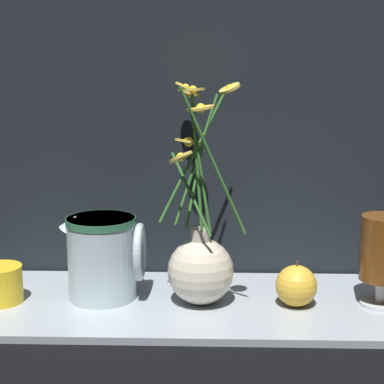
% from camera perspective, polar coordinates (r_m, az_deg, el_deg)
% --- Properties ---
extents(ground_plane, '(6.00, 6.00, 0.00)m').
position_cam_1_polar(ground_plane, '(1.10, -0.33, -10.25)').
color(ground_plane, black).
extents(shelf, '(0.76, 0.30, 0.01)m').
position_cam_1_polar(shelf, '(1.10, -0.33, -9.96)').
color(shelf, '#9EA8B2').
rests_on(shelf, ground_plane).
extents(vase_with_flowers, '(0.15, 0.26, 0.37)m').
position_cam_1_polar(vase_with_flowers, '(1.06, 0.74, -6.21)').
color(vase_with_flowers, beige).
rests_on(vase_with_flowers, shelf).
extents(ceramic_pitcher, '(0.14, 0.12, 0.15)m').
position_cam_1_polar(ceramic_pitcher, '(1.09, -7.85, -5.52)').
color(ceramic_pitcher, silver).
rests_on(ceramic_pitcher, shelf).
extents(tea_glass, '(0.07, 0.07, 0.15)m').
position_cam_1_polar(tea_glass, '(1.09, 16.63, -5.05)').
color(tea_glass, silver).
rests_on(tea_glass, shelf).
extents(orange_fruit, '(0.07, 0.07, 0.08)m').
position_cam_1_polar(orange_fruit, '(1.08, 9.25, -8.23)').
color(orange_fruit, gold).
rests_on(orange_fruit, shelf).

